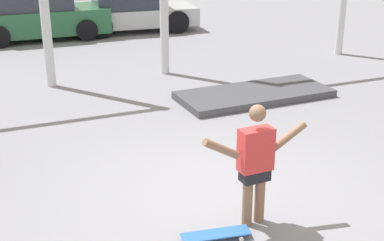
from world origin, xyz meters
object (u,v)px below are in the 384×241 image
at_px(skateboarder, 255,160).
at_px(manual_pad, 254,94).
at_px(skateboard, 216,234).
at_px(parked_car_green, 38,16).
at_px(parked_car_silver, 132,10).

bearing_deg(skateboarder, manual_pad, 58.91).
xyz_separation_m(skateboarder, skateboard, (-0.57, -0.15, -0.77)).
bearing_deg(skateboard, skateboarder, 23.75).
height_order(manual_pad, parked_car_green, parked_car_green).
height_order(skateboarder, manual_pad, skateboarder).
xyz_separation_m(manual_pad, parked_car_silver, (-0.31, 7.62, 0.58)).
bearing_deg(skateboard, manual_pad, 64.84).
height_order(parked_car_green, parked_car_silver, parked_car_green).
relative_size(skateboard, parked_car_green, 0.21).
bearing_deg(skateboard, parked_car_green, 100.39).
bearing_deg(manual_pad, parked_car_green, 113.72).
relative_size(skateboard, manual_pad, 0.26).
height_order(skateboard, parked_car_silver, parked_car_silver).
height_order(skateboard, parked_car_green, parked_car_green).
bearing_deg(parked_car_green, manual_pad, -65.67).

